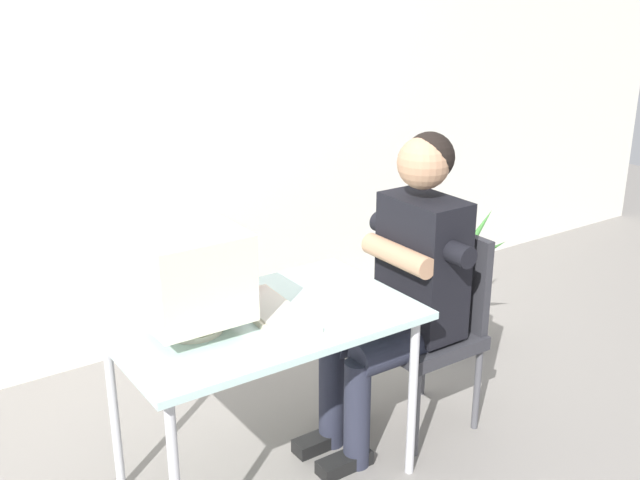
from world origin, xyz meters
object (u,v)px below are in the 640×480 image
crt_monitor (191,275)px  keyboard (272,311)px  desk_mug (246,281)px  person_seated (405,278)px  potted_plant (453,292)px  office_chair (434,320)px  desk (264,332)px

crt_monitor → keyboard: crt_monitor is taller
keyboard → desk_mug: bearing=84.4°
person_seated → potted_plant: bearing=31.4°
keyboard → office_chair: office_chair is taller
desk → desk_mug: bearing=76.4°
person_seated → desk_mug: 0.66m
person_seated → potted_plant: (0.75, 0.46, -0.41)m
keyboard → potted_plant: (1.39, 0.44, -0.42)m
desk → person_seated: (0.67, -0.03, 0.07)m
crt_monitor → keyboard: size_ratio=0.81×
crt_monitor → desk_mug: size_ratio=3.54×
crt_monitor → potted_plant: bearing=13.2°
person_seated → potted_plant: 0.98m
desk_mug → office_chair: bearing=-17.5°
desk → crt_monitor: (-0.26, 0.04, 0.28)m
desk_mug → desk: bearing=-103.6°
crt_monitor → keyboard: 0.36m
keyboard → person_seated: size_ratio=0.35×
desk → crt_monitor: size_ratio=3.01×
desk_mug → crt_monitor: bearing=-149.7°
desk → potted_plant: (1.42, 0.43, -0.34)m
keyboard → crt_monitor: bearing=171.3°
potted_plant → crt_monitor: bearing=-166.8°
office_chair → desk: bearing=178.1°
desk → keyboard: keyboard is taller
crt_monitor → person_seated: bearing=-4.0°
keyboard → desk_mug: size_ratio=4.39×
crt_monitor → potted_plant: 1.84m
keyboard → desk: bearing=163.9°
keyboard → potted_plant: size_ratio=0.61×
desk_mug → person_seated: bearing=-22.2°
keyboard → desk_mug: 0.23m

